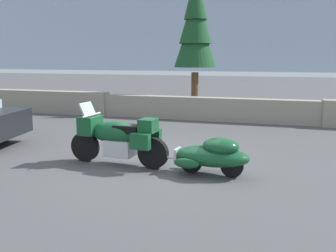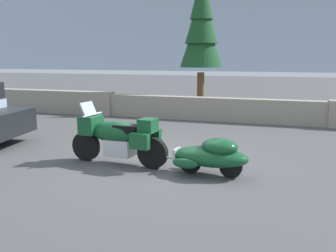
{
  "view_description": "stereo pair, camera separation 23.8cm",
  "coord_description": "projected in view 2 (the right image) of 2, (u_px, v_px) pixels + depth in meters",
  "views": [
    {
      "loc": [
        2.55,
        -7.62,
        2.29
      ],
      "look_at": [
        0.31,
        -0.12,
        0.85
      ],
      "focal_mm": 39.71,
      "sensor_mm": 36.0,
      "label": 1
    },
    {
      "loc": [
        2.78,
        -7.54,
        2.29
      ],
      "look_at": [
        0.31,
        -0.12,
        0.85
      ],
      "focal_mm": 39.71,
      "sensor_mm": 36.0,
      "label": 2
    }
  ],
  "objects": [
    {
      "name": "stone_guard_wall",
      "position": [
        200.0,
        108.0,
        13.79
      ],
      "size": [
        24.0,
        0.58,
        0.94
      ],
      "color": "gray",
      "rests_on": "ground"
    },
    {
      "name": "ground_plane",
      "position": [
        156.0,
        162.0,
        8.32
      ],
      "size": [
        80.0,
        80.0,
        0.0
      ],
      "primitive_type": "plane",
      "color": "#4C4C4F"
    },
    {
      "name": "touring_motorcycle",
      "position": [
        118.0,
        136.0,
        8.01
      ],
      "size": [
        2.31,
        0.83,
        1.33
      ],
      "color": "black",
      "rests_on": "ground"
    },
    {
      "name": "pine_tree_tall",
      "position": [
        202.0,
        24.0,
        15.23
      ],
      "size": [
        1.76,
        1.76,
        5.83
      ],
      "color": "brown",
      "rests_on": "ground"
    },
    {
      "name": "distant_ridgeline",
      "position": [
        283.0,
        35.0,
        96.33
      ],
      "size": [
        240.0,
        80.0,
        16.0
      ],
      "primitive_type": "cube",
      "color": "#99A8BF",
      "rests_on": "ground"
    },
    {
      "name": "car_shaped_trailer",
      "position": [
        211.0,
        155.0,
        7.27
      ],
      "size": [
        2.22,
        0.83,
        0.76
      ],
      "color": "black",
      "rests_on": "ground"
    }
  ]
}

